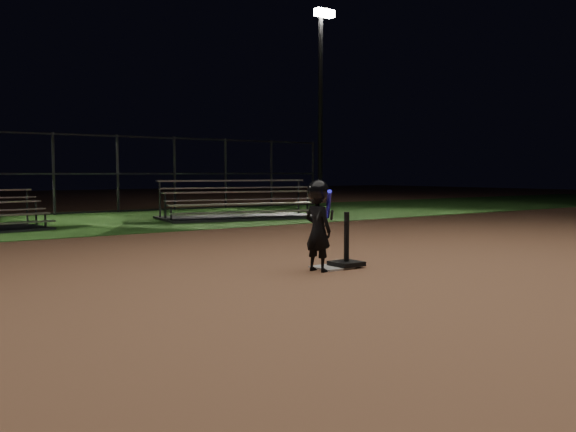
% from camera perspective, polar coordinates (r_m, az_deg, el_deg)
% --- Properties ---
extents(ground, '(80.00, 80.00, 0.00)m').
position_cam_1_polar(ground, '(8.43, 4.03, -4.80)').
color(ground, '#956243').
rests_on(ground, ground).
extents(grass_strip, '(60.00, 8.00, 0.01)m').
position_cam_1_polar(grass_strip, '(17.27, -17.92, -0.45)').
color(grass_strip, '#244F19').
rests_on(grass_strip, ground).
extents(home_plate, '(0.45, 0.45, 0.02)m').
position_cam_1_polar(home_plate, '(8.43, 4.03, -4.71)').
color(home_plate, beige).
rests_on(home_plate, ground).
extents(batting_tee, '(0.38, 0.38, 0.73)m').
position_cam_1_polar(batting_tee, '(8.50, 5.38, -3.68)').
color(batting_tee, black).
rests_on(batting_tee, home_plate).
extents(child_batter, '(0.45, 0.60, 1.20)m').
position_cam_1_polar(child_batter, '(8.08, 2.78, -0.64)').
color(child_batter, black).
rests_on(child_batter, ground).
extents(bleacher_right, '(4.74, 2.97, 1.08)m').
position_cam_1_polar(bleacher_right, '(17.43, -4.37, 0.49)').
color(bleacher_right, silver).
rests_on(bleacher_right, ground).
extents(backstop_fence, '(20.08, 0.08, 2.50)m').
position_cam_1_polar(backstop_fence, '(20.09, -20.69, 3.64)').
color(backstop_fence, '#38383D').
rests_on(backstop_fence, ground).
extents(light_pole_right, '(0.90, 0.53, 8.30)m').
position_cam_1_polar(light_pole_right, '(27.74, 3.07, 11.57)').
color(light_pole_right, '#2D2D30').
rests_on(light_pole_right, ground).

